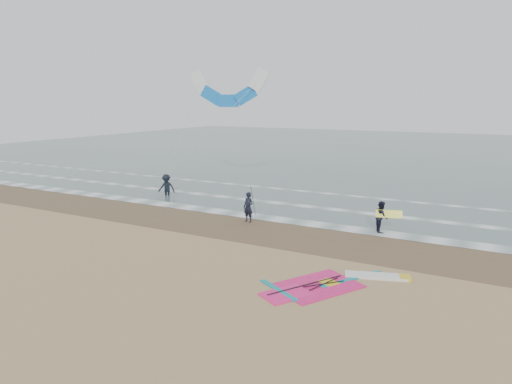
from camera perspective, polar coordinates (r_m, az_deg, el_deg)
The scene contains 11 objects.
ground at distance 17.96m, azimuth -2.21°, elevation -10.27°, with size 120.00×120.00×0.00m, color tan.
sea_water at distance 63.31m, azimuth 20.34°, elevation 4.66°, with size 120.00×80.00×0.02m, color #47605E.
wet_sand_band at distance 23.05m, azimuth 5.37°, elevation -5.37°, with size 120.00×5.00×0.01m, color brown.
foam_waterline at distance 27.05m, azimuth 9.03°, elevation -2.88°, with size 120.00×9.15×0.02m.
windsurf_rig at distance 17.29m, azimuth 9.76°, elevation -11.20°, with size 5.02×4.75×0.12m.
person_standing at distance 25.18m, azimuth -0.96°, elevation -1.91°, with size 0.61×0.40×1.68m, color black.
person_walking at distance 24.11m, azimuth 15.39°, elevation -3.00°, with size 0.79×0.61×1.62m, color black.
person_wading at distance 32.64m, azimuth -11.13°, elevation 1.15°, with size 1.23×0.71×1.90m, color black.
held_pole at distance 24.95m, azimuth -0.37°, elevation -1.11°, with size 0.17×0.86×1.82m.
carried_kiteboard at distance 23.88m, azimuth 16.29°, elevation -2.65°, with size 1.30×0.51×0.39m.
surf_kite at distance 33.87m, azimuth -3.52°, elevation 12.52°, with size 6.53×4.30×7.64m.
Camera 1 is at (8.46, -14.40, 6.62)m, focal length 32.00 mm.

